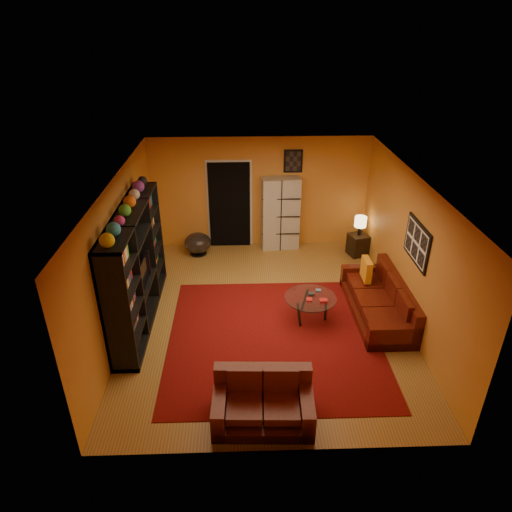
{
  "coord_description": "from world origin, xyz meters",
  "views": [
    {
      "loc": [
        -0.42,
        -6.98,
        4.94
      ],
      "look_at": [
        -0.18,
        0.1,
        1.19
      ],
      "focal_mm": 32.0,
      "sensor_mm": 36.0,
      "label": 1
    }
  ],
  "objects_px": {
    "entertainment_unit": "(136,268)",
    "bowl_chair": "(198,243)",
    "tv": "(139,272)",
    "storage_cabinet": "(280,214)",
    "side_table": "(358,245)",
    "loveseat": "(263,401)",
    "coffee_table": "(310,299)",
    "sofa": "(382,301)",
    "table_lamp": "(360,222)"
  },
  "relations": [
    {
      "from": "side_table",
      "to": "table_lamp",
      "type": "bearing_deg",
      "value": 0.0
    },
    {
      "from": "entertainment_unit",
      "to": "coffee_table",
      "type": "bearing_deg",
      "value": -3.04
    },
    {
      "from": "entertainment_unit",
      "to": "loveseat",
      "type": "height_order",
      "value": "entertainment_unit"
    },
    {
      "from": "storage_cabinet",
      "to": "side_table",
      "type": "distance_m",
      "value": 1.93
    },
    {
      "from": "tv",
      "to": "table_lamp",
      "type": "relative_size",
      "value": 1.93
    },
    {
      "from": "sofa",
      "to": "table_lamp",
      "type": "xyz_separation_m",
      "value": [
        0.11,
        2.39,
        0.53
      ]
    },
    {
      "from": "coffee_table",
      "to": "side_table",
      "type": "relative_size",
      "value": 1.86
    },
    {
      "from": "tv",
      "to": "storage_cabinet",
      "type": "distance_m",
      "value": 3.92
    },
    {
      "from": "entertainment_unit",
      "to": "sofa",
      "type": "relative_size",
      "value": 1.36
    },
    {
      "from": "sofa",
      "to": "entertainment_unit",
      "type": "bearing_deg",
      "value": 178.8
    },
    {
      "from": "tv",
      "to": "sofa",
      "type": "distance_m",
      "value": 4.42
    },
    {
      "from": "side_table",
      "to": "loveseat",
      "type": "bearing_deg",
      "value": -116.94
    },
    {
      "from": "sofa",
      "to": "side_table",
      "type": "distance_m",
      "value": 2.39
    },
    {
      "from": "tv",
      "to": "sofa",
      "type": "xyz_separation_m",
      "value": [
        4.36,
        -0.01,
        -0.68
      ]
    },
    {
      "from": "tv",
      "to": "storage_cabinet",
      "type": "relative_size",
      "value": 0.5
    },
    {
      "from": "loveseat",
      "to": "coffee_table",
      "type": "relative_size",
      "value": 1.48
    },
    {
      "from": "loveseat",
      "to": "storage_cabinet",
      "type": "height_order",
      "value": "storage_cabinet"
    },
    {
      "from": "sofa",
      "to": "table_lamp",
      "type": "bearing_deg",
      "value": 86.62
    },
    {
      "from": "table_lamp",
      "to": "bowl_chair",
      "type": "bearing_deg",
      "value": 177.63
    },
    {
      "from": "sofa",
      "to": "coffee_table",
      "type": "distance_m",
      "value": 1.36
    },
    {
      "from": "entertainment_unit",
      "to": "sofa",
      "type": "bearing_deg",
      "value": -0.52
    },
    {
      "from": "sofa",
      "to": "loveseat",
      "type": "relative_size",
      "value": 1.6
    },
    {
      "from": "loveseat",
      "to": "side_table",
      "type": "bearing_deg",
      "value": -24.68
    },
    {
      "from": "loveseat",
      "to": "side_table",
      "type": "height_order",
      "value": "loveseat"
    },
    {
      "from": "storage_cabinet",
      "to": "bowl_chair",
      "type": "height_order",
      "value": "storage_cabinet"
    },
    {
      "from": "sofa",
      "to": "side_table",
      "type": "height_order",
      "value": "sofa"
    },
    {
      "from": "entertainment_unit",
      "to": "tv",
      "type": "xyz_separation_m",
      "value": [
        0.05,
        -0.03,
        -0.08
      ]
    },
    {
      "from": "coffee_table",
      "to": "storage_cabinet",
      "type": "xyz_separation_m",
      "value": [
        -0.31,
        2.96,
        0.44
      ]
    },
    {
      "from": "loveseat",
      "to": "bowl_chair",
      "type": "distance_m",
      "value": 5.08
    },
    {
      "from": "tv",
      "to": "entertainment_unit",
      "type": "bearing_deg",
      "value": 56.63
    },
    {
      "from": "side_table",
      "to": "sofa",
      "type": "bearing_deg",
      "value": -92.7
    },
    {
      "from": "coffee_table",
      "to": "storage_cabinet",
      "type": "bearing_deg",
      "value": 95.93
    },
    {
      "from": "coffee_table",
      "to": "loveseat",
      "type": "bearing_deg",
      "value": -112.99
    },
    {
      "from": "sofa",
      "to": "side_table",
      "type": "bearing_deg",
      "value": 86.62
    },
    {
      "from": "sofa",
      "to": "table_lamp",
      "type": "distance_m",
      "value": 2.45
    },
    {
      "from": "tv",
      "to": "table_lamp",
      "type": "bearing_deg",
      "value": -61.99
    },
    {
      "from": "bowl_chair",
      "to": "storage_cabinet",
      "type": "bearing_deg",
      "value": 8.86
    },
    {
      "from": "tv",
      "to": "loveseat",
      "type": "bearing_deg",
      "value": -139.36
    },
    {
      "from": "sofa",
      "to": "loveseat",
      "type": "distance_m",
      "value": 3.32
    },
    {
      "from": "entertainment_unit",
      "to": "table_lamp",
      "type": "relative_size",
      "value": 6.72
    },
    {
      "from": "entertainment_unit",
      "to": "table_lamp",
      "type": "height_order",
      "value": "entertainment_unit"
    },
    {
      "from": "side_table",
      "to": "table_lamp",
      "type": "xyz_separation_m",
      "value": [
        0.0,
        0.0,
        0.56
      ]
    },
    {
      "from": "entertainment_unit",
      "to": "coffee_table",
      "type": "relative_size",
      "value": 3.22
    },
    {
      "from": "entertainment_unit",
      "to": "tv",
      "type": "relative_size",
      "value": 3.48
    },
    {
      "from": "bowl_chair",
      "to": "tv",
      "type": "bearing_deg",
      "value": -107.06
    },
    {
      "from": "side_table",
      "to": "coffee_table",
      "type": "bearing_deg",
      "value": -120.27
    },
    {
      "from": "bowl_chair",
      "to": "entertainment_unit",
      "type": "bearing_deg",
      "value": -108.32
    },
    {
      "from": "bowl_chair",
      "to": "side_table",
      "type": "distance_m",
      "value": 3.7
    },
    {
      "from": "entertainment_unit",
      "to": "bowl_chair",
      "type": "bearing_deg",
      "value": 71.68
    },
    {
      "from": "entertainment_unit",
      "to": "bowl_chair",
      "type": "distance_m",
      "value": 2.75
    }
  ]
}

